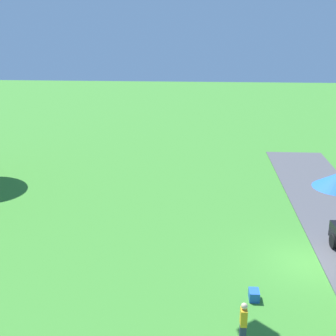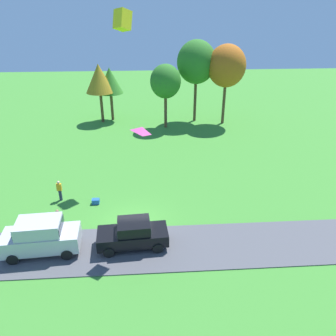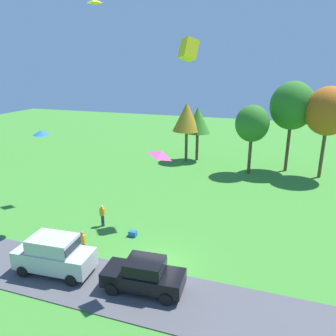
{
  "view_description": "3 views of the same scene",
  "coord_description": "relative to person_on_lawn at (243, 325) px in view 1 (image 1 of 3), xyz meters",
  "views": [
    {
      "loc": [
        -19.17,
        5.33,
        10.75
      ],
      "look_at": [
        1.18,
        6.62,
        4.04
      ],
      "focal_mm": 50.0,
      "sensor_mm": 36.0,
      "label": 1
    },
    {
      "loc": [
        1.17,
        -18.91,
        13.89
      ],
      "look_at": [
        2.72,
        4.46,
        2.15
      ],
      "focal_mm": 35.0,
      "sensor_mm": 36.0,
      "label": 2
    },
    {
      "loc": [
        6.14,
        -16.16,
        11.79
      ],
      "look_at": [
        -0.39,
        3.14,
        5.36
      ],
      "focal_mm": 35.0,
      "sensor_mm": 36.0,
      "label": 3
    }
  ],
  "objects": [
    {
      "name": "ground_plane",
      "position": [
        5.82,
        -3.65,
        -0.88
      ],
      "size": [
        120.0,
        120.0,
        0.0
      ],
      "primitive_type": "plane",
      "color": "#3D842D"
    },
    {
      "name": "person_on_lawn",
      "position": [
        0.0,
        0.0,
        0.0
      ],
      "size": [
        0.36,
        0.24,
        1.71
      ],
      "color": "#2D334C",
      "rests_on": "ground"
    },
    {
      "name": "cooler_box",
      "position": [
        2.81,
        -0.71,
        -0.68
      ],
      "size": [
        0.56,
        0.4,
        0.4
      ],
      "primitive_type": "cube",
      "color": "blue",
      "rests_on": "ground"
    }
  ]
}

